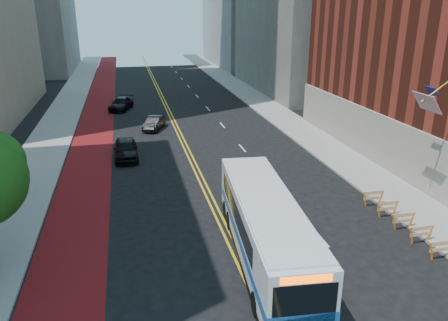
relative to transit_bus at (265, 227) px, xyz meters
name	(u,v)px	position (x,y,z in m)	size (l,w,h in m)	color
sidewalk_left	(52,134)	(-13.21, 25.36, -1.67)	(4.00, 140.00, 0.15)	gray
sidewalk_right	(287,121)	(10.79, 25.36, -1.67)	(4.00, 140.00, 0.15)	gray
bus_lane_paint	(94,133)	(-9.31, 25.36, -1.74)	(3.60, 140.00, 0.01)	maroon
center_line_inner	(175,128)	(-1.39, 25.36, -1.74)	(0.14, 140.00, 0.01)	gold
center_line_outer	(178,128)	(-1.03, 25.36, -1.74)	(0.14, 140.00, 0.01)	gold
lane_dashes	(208,109)	(3.59, 33.36, -1.73)	(0.14, 98.20, 0.01)	silver
construction_barriers	(431,239)	(8.39, -1.21, -1.07)	(1.42, 10.91, 1.00)	orange
transit_bus	(265,227)	(0.00, 0.00, 0.00)	(3.74, 12.32, 3.33)	silver
car_a	(126,149)	(-6.35, 16.87, -0.94)	(1.88, 4.68, 1.59)	black
car_b	(154,123)	(-3.45, 25.34, -1.10)	(1.36, 3.90, 1.29)	black
car_c	(121,104)	(-6.62, 35.19, -1.03)	(1.98, 4.87, 1.41)	black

